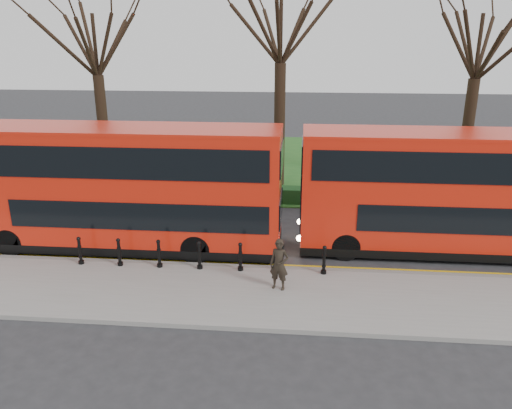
# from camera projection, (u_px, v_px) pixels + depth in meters

# --- Properties ---
(ground) EXTENTS (120.00, 120.00, 0.00)m
(ground) POSITION_uv_depth(u_px,v_px,m) (214.00, 257.00, 19.13)
(ground) COLOR #28282B
(ground) RESTS_ON ground
(pavement) EXTENTS (60.00, 4.00, 0.15)m
(pavement) POSITION_uv_depth(u_px,v_px,m) (198.00, 293.00, 16.27)
(pavement) COLOR gray
(pavement) RESTS_ON ground
(kerb) EXTENTS (60.00, 0.25, 0.16)m
(kerb) POSITION_uv_depth(u_px,v_px,m) (209.00, 266.00, 18.16)
(kerb) COLOR slate
(kerb) RESTS_ON ground
(grass_verge) EXTENTS (60.00, 18.00, 0.06)m
(grass_verge) POSITION_uv_depth(u_px,v_px,m) (252.00, 163.00, 33.27)
(grass_verge) COLOR #1D511B
(grass_verge) RESTS_ON ground
(hedge) EXTENTS (60.00, 0.90, 0.80)m
(hedge) POSITION_uv_depth(u_px,v_px,m) (237.00, 194.00, 25.42)
(hedge) COLOR black
(hedge) RESTS_ON ground
(yellow_line_outer) EXTENTS (60.00, 0.10, 0.01)m
(yellow_line_outer) POSITION_uv_depth(u_px,v_px,m) (211.00, 265.00, 18.46)
(yellow_line_outer) COLOR yellow
(yellow_line_outer) RESTS_ON ground
(yellow_line_inner) EXTENTS (60.00, 0.10, 0.01)m
(yellow_line_inner) POSITION_uv_depth(u_px,v_px,m) (212.00, 262.00, 18.65)
(yellow_line_inner) COLOR yellow
(yellow_line_inner) RESTS_ON ground
(tree_left) EXTENTS (7.00, 7.00, 10.93)m
(tree_left) POSITION_uv_depth(u_px,v_px,m) (94.00, 38.00, 26.71)
(tree_left) COLOR black
(tree_left) RESTS_ON ground
(tree_mid) EXTENTS (7.79, 7.79, 12.18)m
(tree_mid) POSITION_uv_depth(u_px,v_px,m) (281.00, 19.00, 25.56)
(tree_mid) COLOR black
(tree_mid) RESTS_ON ground
(tree_right) EXTENTS (6.94, 6.94, 10.85)m
(tree_right) POSITION_uv_depth(u_px,v_px,m) (480.00, 39.00, 25.01)
(tree_right) COLOR black
(tree_right) RESTS_ON ground
(bollard_row) EXTENTS (8.93, 0.15, 1.00)m
(bollard_row) POSITION_uv_depth(u_px,v_px,m) (199.00, 256.00, 17.67)
(bollard_row) COLOR black
(bollard_row) RESTS_ON pavement
(bus_lead) EXTENTS (12.12, 2.78, 4.82)m
(bus_lead) POSITION_uv_depth(u_px,v_px,m) (125.00, 189.00, 19.28)
(bus_lead) COLOR red
(bus_lead) RESTS_ON ground
(bus_rear) EXTENTS (11.81, 2.71, 4.70)m
(bus_rear) POSITION_uv_depth(u_px,v_px,m) (457.00, 194.00, 18.88)
(bus_rear) COLOR red
(bus_rear) RESTS_ON ground
(pedestrian) EXTENTS (0.71, 0.56, 1.73)m
(pedestrian) POSITION_uv_depth(u_px,v_px,m) (279.00, 265.00, 16.14)
(pedestrian) COLOR black
(pedestrian) RESTS_ON pavement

